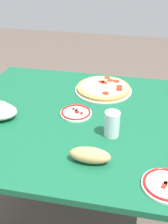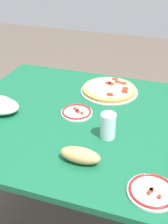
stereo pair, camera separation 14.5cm
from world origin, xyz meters
The scene contains 7 objects.
ground_plane centered at (0.00, 0.00, 0.00)m, with size 8.00×8.00×0.00m, color brown.
dining_table centered at (0.00, 0.00, 0.64)m, with size 1.29×1.07×0.75m.
pepperoni_pizza centered at (0.05, 0.31, 0.77)m, with size 0.33×0.33×0.03m.
water_glass centered at (0.15, -0.12, 0.81)m, with size 0.07×0.07×0.12m, color silver.
side_plate_near centered at (-0.05, 0.02, 0.76)m, with size 0.16×0.16×0.02m.
side_plate_far centered at (0.39, -0.40, 0.76)m, with size 0.18×0.18×0.02m.
bread_loaf centered at (0.09, -0.32, 0.79)m, with size 0.17×0.07×0.06m, color tan.
Camera 2 is at (0.40, -1.18, 1.54)m, focal length 46.80 mm.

